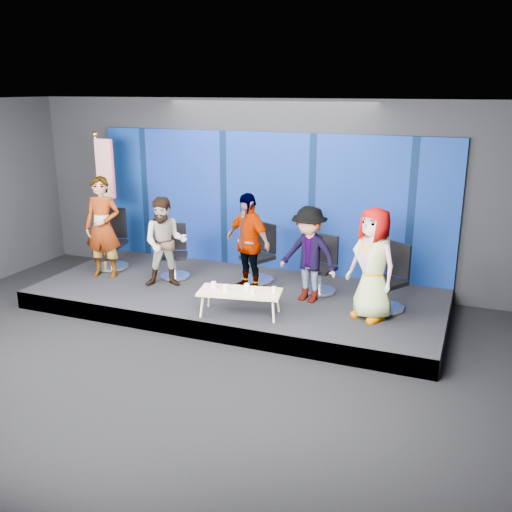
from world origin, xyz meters
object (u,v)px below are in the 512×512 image
(chair_a, at_px, (112,249))
(chair_c, at_px, (260,263))
(mug_b, at_px, (226,288))
(mug_e, at_px, (274,289))
(panelist_c, at_px, (248,242))
(flag_stand, at_px, (104,194))
(mug_d, at_px, (253,291))
(mug_c, at_px, (247,287))
(chair_b, at_px, (175,260))
(chair_d, at_px, (322,274))
(panelist_e, at_px, (373,264))
(panelist_b, at_px, (165,242))
(panelist_a, at_px, (103,227))
(panelist_d, at_px, (309,255))
(mug_a, at_px, (214,285))
(chair_e, at_px, (389,288))
(coffee_table, at_px, (240,293))

(chair_a, xyz_separation_m, chair_c, (2.95, 0.31, -0.03))
(mug_b, xyz_separation_m, mug_e, (0.70, 0.24, -0.01))
(panelist_c, height_order, flag_stand, flag_stand)
(mug_d, bearing_deg, mug_c, 139.18)
(chair_b, xyz_separation_m, chair_d, (2.74, 0.22, -0.00))
(panelist_e, bearing_deg, panelist_b, -150.83)
(panelist_a, relative_size, panelist_d, 1.18)
(chair_b, bearing_deg, panelist_e, -32.66)
(mug_a, bearing_deg, mug_e, 9.62)
(panelist_b, bearing_deg, mug_a, -54.01)
(mug_c, bearing_deg, flag_stand, 157.08)
(chair_a, height_order, panelist_d, panelist_d)
(panelist_a, xyz_separation_m, chair_d, (3.97, 0.65, -0.61))
(mug_a, height_order, mug_e, mug_a)
(chair_c, bearing_deg, panelist_d, -5.30)
(chair_e, xyz_separation_m, mug_d, (-1.86, -1.14, 0.08))
(chair_d, bearing_deg, coffee_table, -106.93)
(chair_d, xyz_separation_m, coffee_table, (-0.89, -1.47, 0.04))
(coffee_table, height_order, mug_a, mug_a)
(chair_c, height_order, mug_e, chair_c)
(panelist_c, bearing_deg, coffee_table, -48.92)
(chair_c, xyz_separation_m, chair_d, (1.20, -0.14, -0.03))
(panelist_a, distance_m, panelist_c, 2.77)
(chair_e, distance_m, mug_b, 2.58)
(panelist_a, height_order, chair_e, panelist_a)
(mug_d, bearing_deg, chair_a, 158.91)
(coffee_table, bearing_deg, panelist_b, 156.39)
(panelist_d, distance_m, coffee_table, 1.33)
(chair_b, xyz_separation_m, mug_a, (1.40, -1.26, 0.11))
(mug_c, distance_m, mug_e, 0.43)
(chair_a, xyz_separation_m, mug_c, (3.34, -1.22, 0.06))
(chair_b, xyz_separation_m, mug_e, (2.35, -1.10, 0.11))
(panelist_c, relative_size, mug_d, 20.36)
(mug_c, relative_size, mug_d, 1.19)
(chair_a, xyz_separation_m, mug_a, (2.82, -1.31, 0.06))
(coffee_table, bearing_deg, mug_a, -178.01)
(chair_a, distance_m, mug_a, 3.11)
(mug_d, bearing_deg, coffee_table, 167.88)
(chair_e, bearing_deg, chair_b, -151.02)
(panelist_c, bearing_deg, panelist_e, 12.22)
(panelist_a, height_order, panelist_c, panelist_a)
(panelist_d, bearing_deg, mug_b, -118.45)
(chair_d, bearing_deg, chair_e, -3.27)
(chair_c, relative_size, mug_c, 10.57)
(chair_a, bearing_deg, flag_stand, 123.79)
(panelist_d, bearing_deg, mug_d, -104.33)
(chair_d, relative_size, chair_e, 0.92)
(chair_e, relative_size, mug_b, 10.05)
(panelist_c, relative_size, coffee_table, 1.27)
(chair_e, bearing_deg, panelist_e, -81.72)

